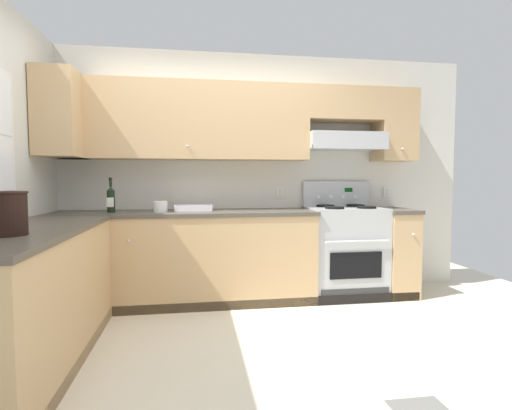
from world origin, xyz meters
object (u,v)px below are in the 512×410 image
(stove, at_px, (345,250))
(paper_towel_roll, at_px, (161,207))
(wine_bottle, at_px, (111,199))
(bucket, at_px, (5,212))
(bowl, at_px, (193,209))

(stove, height_order, paper_towel_roll, stove)
(stove, xyz_separation_m, wine_bottle, (-2.34, -0.03, 0.56))
(wine_bottle, relative_size, bucket, 1.34)
(stove, bearing_deg, bowl, 177.37)
(stove, relative_size, wine_bottle, 3.65)
(wine_bottle, bearing_deg, bucket, -99.63)
(paper_towel_roll, bearing_deg, bowl, 24.94)
(wine_bottle, relative_size, paper_towel_roll, 2.53)
(wine_bottle, distance_m, bucket, 1.54)
(stove, relative_size, bucket, 4.88)
(wine_bottle, distance_m, bowl, 0.78)
(bucket, bearing_deg, bowl, 57.74)
(wine_bottle, xyz_separation_m, bucket, (-0.26, -1.52, -0.00))
(wine_bottle, relative_size, bowl, 0.89)
(wine_bottle, height_order, bucket, wine_bottle)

